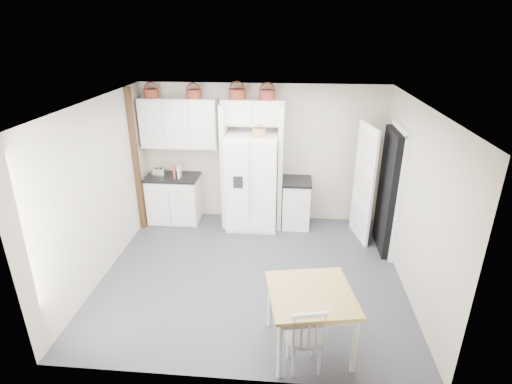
# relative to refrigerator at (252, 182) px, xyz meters

# --- Properties ---
(floor) EXTENTS (4.50, 4.50, 0.00)m
(floor) POSITION_rel_refrigerator_xyz_m (0.15, -1.61, -0.88)
(floor) COLOR #343437
(floor) RESTS_ON ground
(ceiling) EXTENTS (4.50, 4.50, 0.00)m
(ceiling) POSITION_rel_refrigerator_xyz_m (0.15, -1.61, 1.72)
(ceiling) COLOR white
(ceiling) RESTS_ON wall_back
(wall_back) EXTENTS (4.50, 0.00, 4.50)m
(wall_back) POSITION_rel_refrigerator_xyz_m (0.15, 0.39, 0.42)
(wall_back) COLOR #B2AFA8
(wall_back) RESTS_ON floor
(wall_left) EXTENTS (0.00, 4.00, 4.00)m
(wall_left) POSITION_rel_refrigerator_xyz_m (-2.10, -1.61, 0.42)
(wall_left) COLOR #B2AFA8
(wall_left) RESTS_ON floor
(wall_right) EXTENTS (0.00, 4.00, 4.00)m
(wall_right) POSITION_rel_refrigerator_xyz_m (2.40, -1.61, 0.42)
(wall_right) COLOR #B2AFA8
(wall_right) RESTS_ON floor
(refrigerator) EXTENTS (0.91, 0.73, 1.76)m
(refrigerator) POSITION_rel_refrigerator_xyz_m (0.00, 0.00, 0.00)
(refrigerator) COLOR white
(refrigerator) RESTS_ON floor
(base_cab_left) EXTENTS (0.95, 0.60, 0.88)m
(base_cab_left) POSITION_rel_refrigerator_xyz_m (-1.52, 0.09, -0.44)
(base_cab_left) COLOR silver
(base_cab_left) RESTS_ON floor
(base_cab_right) EXTENTS (0.50, 0.60, 0.87)m
(base_cab_right) POSITION_rel_refrigerator_xyz_m (0.82, 0.09, -0.44)
(base_cab_right) COLOR silver
(base_cab_right) RESTS_ON floor
(dining_table) EXTENTS (1.09, 1.09, 0.78)m
(dining_table) POSITION_rel_refrigerator_xyz_m (0.96, -3.06, -0.49)
(dining_table) COLOR olive
(dining_table) RESTS_ON floor
(windsor_chair) EXTENTS (0.48, 0.45, 0.84)m
(windsor_chair) POSITION_rel_refrigerator_xyz_m (0.90, -3.36, -0.46)
(windsor_chair) COLOR silver
(windsor_chair) RESTS_ON floor
(counter_left) EXTENTS (0.99, 0.64, 0.04)m
(counter_left) POSITION_rel_refrigerator_xyz_m (-1.52, 0.09, 0.02)
(counter_left) COLOR black
(counter_left) RESTS_ON base_cab_left
(counter_right) EXTENTS (0.54, 0.64, 0.04)m
(counter_right) POSITION_rel_refrigerator_xyz_m (0.82, 0.09, 0.01)
(counter_right) COLOR black
(counter_right) RESTS_ON base_cab_right
(toaster) EXTENTS (0.26, 0.17, 0.17)m
(toaster) POSITION_rel_refrigerator_xyz_m (-1.74, 0.00, 0.12)
(toaster) COLOR silver
(toaster) RESTS_ON counter_left
(cookbook_red) EXTENTS (0.07, 0.17, 0.25)m
(cookbook_red) POSITION_rel_refrigerator_xyz_m (-1.45, 0.01, 0.16)
(cookbook_red) COLOR maroon
(cookbook_red) RESTS_ON counter_left
(cookbook_cream) EXTENTS (0.04, 0.14, 0.21)m
(cookbook_cream) POSITION_rel_refrigerator_xyz_m (-1.36, 0.01, 0.14)
(cookbook_cream) COLOR beige
(cookbook_cream) RESTS_ON counter_left
(basket_upper_a) EXTENTS (0.27, 0.27, 0.15)m
(basket_upper_a) POSITION_rel_refrigerator_xyz_m (-1.82, 0.22, 1.54)
(basket_upper_a) COLOR maroon
(basket_upper_a) RESTS_ON upper_cabinet
(basket_upper_c) EXTENTS (0.26, 0.26, 0.15)m
(basket_upper_c) POSITION_rel_refrigerator_xyz_m (-1.05, 0.22, 1.54)
(basket_upper_c) COLOR maroon
(basket_upper_c) RESTS_ON upper_cabinet
(basket_bridge_a) EXTENTS (0.30, 0.30, 0.17)m
(basket_bridge_a) POSITION_rel_refrigerator_xyz_m (-0.28, 0.22, 1.55)
(basket_bridge_a) COLOR maroon
(basket_bridge_a) RESTS_ON bridge_cabinet
(basket_bridge_b) EXTENTS (0.28, 0.28, 0.16)m
(basket_bridge_b) POSITION_rel_refrigerator_xyz_m (0.24, 0.22, 1.55)
(basket_bridge_b) COLOR maroon
(basket_bridge_b) RESTS_ON bridge_cabinet
(basket_fridge_b) EXTENTS (0.22, 0.22, 0.12)m
(basket_fridge_b) POSITION_rel_refrigerator_xyz_m (0.13, -0.10, 0.94)
(basket_fridge_b) COLOR #9E6937
(basket_fridge_b) RESTS_ON refrigerator
(upper_cabinet) EXTENTS (1.40, 0.34, 0.90)m
(upper_cabinet) POSITION_rel_refrigerator_xyz_m (-1.35, 0.22, 1.02)
(upper_cabinet) COLOR silver
(upper_cabinet) RESTS_ON wall_back
(bridge_cabinet) EXTENTS (1.12, 0.34, 0.45)m
(bridge_cabinet) POSITION_rel_refrigerator_xyz_m (-0.00, 0.22, 1.24)
(bridge_cabinet) COLOR silver
(bridge_cabinet) RESTS_ON wall_back
(fridge_panel_left) EXTENTS (0.08, 0.60, 2.30)m
(fridge_panel_left) POSITION_rel_refrigerator_xyz_m (-0.51, 0.09, 0.27)
(fridge_panel_left) COLOR silver
(fridge_panel_left) RESTS_ON floor
(fridge_panel_right) EXTENTS (0.08, 0.60, 2.30)m
(fridge_panel_right) POSITION_rel_refrigerator_xyz_m (0.51, 0.09, 0.27)
(fridge_panel_right) COLOR silver
(fridge_panel_right) RESTS_ON floor
(trim_post) EXTENTS (0.09, 0.09, 2.60)m
(trim_post) POSITION_rel_refrigerator_xyz_m (-2.05, -0.26, 0.42)
(trim_post) COLOR #432815
(trim_post) RESTS_ON floor
(doorway_void) EXTENTS (0.18, 0.85, 2.05)m
(doorway_void) POSITION_rel_refrigerator_xyz_m (2.31, -0.61, 0.14)
(doorway_void) COLOR black
(doorway_void) RESTS_ON floor
(door_slab) EXTENTS (0.21, 0.79, 2.05)m
(door_slab) POSITION_rel_refrigerator_xyz_m (1.95, -0.28, 0.14)
(door_slab) COLOR white
(door_slab) RESTS_ON floor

